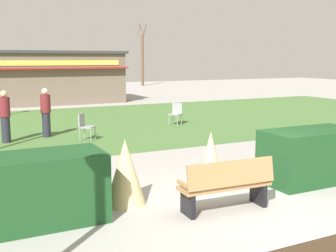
# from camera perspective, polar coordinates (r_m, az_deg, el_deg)

# --- Properties ---
(ground_plane) EXTENTS (80.00, 80.00, 0.00)m
(ground_plane) POSITION_cam_1_polar(r_m,az_deg,el_deg) (8.00, 11.11, -10.64)
(ground_plane) COLOR #999691
(lawn_patch) EXTENTS (36.00, 12.00, 0.01)m
(lawn_patch) POSITION_cam_1_polar(r_m,az_deg,el_deg) (17.76, -11.09, 0.27)
(lawn_patch) COLOR #446B33
(lawn_patch) RESTS_ON ground_plane
(park_bench) EXTENTS (1.72, 0.61, 0.95)m
(park_bench) POSITION_cam_1_polar(r_m,az_deg,el_deg) (7.55, 7.97, -7.91)
(park_bench) COLOR #9E7547
(park_bench) RESTS_ON ground_plane
(hedge_left) EXTENTS (1.97, 1.10, 1.15)m
(hedge_left) POSITION_cam_1_polar(r_m,az_deg,el_deg) (7.26, -16.51, -8.11)
(hedge_left) COLOR #19421E
(hedge_left) RESTS_ON ground_plane
(hedge_right) EXTENTS (2.21, 1.10, 1.15)m
(hedge_right) POSITION_cam_1_polar(r_m,az_deg,el_deg) (9.75, 18.86, -3.84)
(hedge_right) COLOR #19421E
(hedge_right) RESTS_ON ground_plane
(ornamental_grass_behind_left) EXTENTS (0.57, 0.57, 1.10)m
(ornamental_grass_behind_left) POSITION_cam_1_polar(r_m,az_deg,el_deg) (9.39, 5.79, -4.05)
(ornamental_grass_behind_left) COLOR #D1BC7F
(ornamental_grass_behind_left) RESTS_ON ground_plane
(ornamental_grass_behind_right) EXTENTS (0.75, 0.75, 1.23)m
(ornamental_grass_behind_right) POSITION_cam_1_polar(r_m,az_deg,el_deg) (7.83, -5.80, -6.23)
(ornamental_grass_behind_right) COLOR #D1BC7F
(ornamental_grass_behind_right) RESTS_ON ground_plane
(trash_bin) EXTENTS (0.52, 0.52, 0.88)m
(trash_bin) POSITION_cam_1_polar(r_m,az_deg,el_deg) (10.53, 19.34, -3.69)
(trash_bin) COLOR #2D4233
(trash_bin) RESTS_ON ground_plane
(food_kiosk) EXTENTS (9.38, 4.06, 3.15)m
(food_kiosk) POSITION_cam_1_polar(r_m,az_deg,el_deg) (26.58, -16.37, 6.37)
(food_kiosk) COLOR #6B5B4C
(food_kiosk) RESTS_ON ground_plane
(cafe_chair_west) EXTENTS (0.62, 0.62, 0.89)m
(cafe_chair_west) POSITION_cam_1_polar(r_m,az_deg,el_deg) (17.18, 1.12, 1.91)
(cafe_chair_west) COLOR gray
(cafe_chair_west) RESTS_ON ground_plane
(cafe_chair_east) EXTENTS (0.62, 0.62, 0.89)m
(cafe_chair_east) POSITION_cam_1_polar(r_m,az_deg,el_deg) (14.18, -11.23, 0.21)
(cafe_chair_east) COLOR gray
(cafe_chair_east) RESTS_ON ground_plane
(person_strolling) EXTENTS (0.34, 0.34, 1.69)m
(person_strolling) POSITION_cam_1_polar(r_m,az_deg,el_deg) (15.04, -16.24, 1.80)
(person_strolling) COLOR #23232D
(person_strolling) RESTS_ON ground_plane
(person_standing) EXTENTS (0.34, 0.34, 1.69)m
(person_standing) POSITION_cam_1_polar(r_m,az_deg,el_deg) (14.42, -21.23, 1.24)
(person_standing) COLOR #23232D
(person_standing) RESTS_ON ground_plane
(parked_car_center_slot) EXTENTS (4.36, 2.38, 1.20)m
(parked_car_center_slot) POSITION_cam_1_polar(r_m,az_deg,el_deg) (34.81, -18.50, 5.28)
(parked_car_center_slot) COLOR black
(parked_car_center_slot) RESTS_ON ground_plane
(tree_right_bg) EXTENTS (0.91, 0.96, 6.08)m
(tree_right_bg) POSITION_cam_1_polar(r_m,az_deg,el_deg) (42.64, -3.50, 9.08)
(tree_right_bg) COLOR brown
(tree_right_bg) RESTS_ON ground_plane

